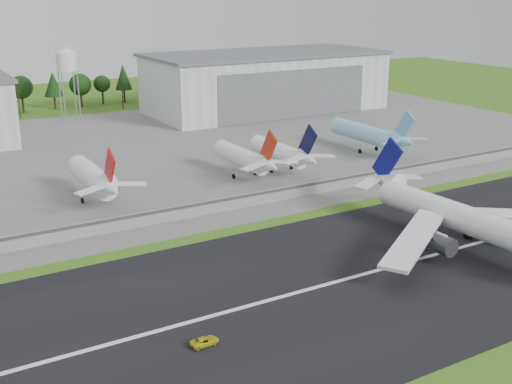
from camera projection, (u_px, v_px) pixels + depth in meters
ground at (388, 299)px, 110.60m from camera, size 600.00×600.00×0.00m
runway at (352, 278)px, 118.81m from camera, size 320.00×60.00×0.10m
runway_centerline at (352, 277)px, 118.79m from camera, size 220.00×1.00×0.02m
apron at (140, 153)px, 209.26m from camera, size 320.00×150.00×0.10m
blast_fence at (236, 202)px, 155.27m from camera, size 240.00×0.61×3.50m
hangar_east at (266, 81)px, 278.50m from camera, size 102.00×47.00×25.20m
water_tower at (66, 59)px, 252.87m from camera, size 8.40×8.40×29.40m
utility_poles at (74, 113)px, 275.06m from camera, size 230.00×3.00×12.00m
treeline at (65, 108)px, 287.39m from camera, size 320.00×16.00×22.00m
main_airliner at (466, 226)px, 130.95m from camera, size 57.20×59.22×18.17m
ground_vehicle at (205, 341)px, 96.16m from camera, size 4.50×2.17×1.23m
parked_jet_red_a at (96, 179)px, 158.44m from camera, size 7.36×31.29×16.79m
parked_jet_red_b at (247, 158)px, 179.14m from camera, size 7.36×31.29×16.38m
parked_jet_navy at (284, 153)px, 185.13m from camera, size 7.36×31.29×16.43m
parked_jet_skyblue at (372, 135)px, 207.00m from camera, size 7.36×37.29×16.66m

